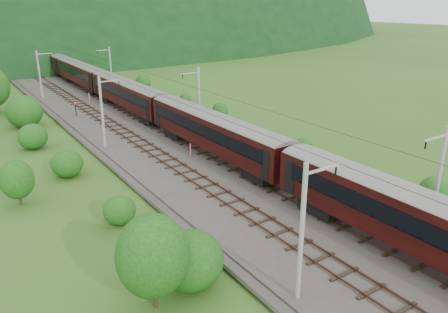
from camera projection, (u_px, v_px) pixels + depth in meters
ground at (370, 267)px, 27.68m from camera, size 600.00×600.00×0.00m
railbed at (270, 206)px, 35.51m from camera, size 14.00×220.00×0.30m
track_left at (247, 211)px, 34.19m from camera, size 2.40×220.00×0.27m
track_right at (293, 197)px, 36.68m from camera, size 2.40×220.00×0.27m
catenary_left at (103, 111)px, 48.20m from camera, size 2.54×192.28×8.00m
catenary_right at (198, 98)px, 54.54m from camera, size 2.54×192.28×8.00m
overhead_wires at (274, 124)px, 33.18m from camera, size 4.83×198.00×0.03m
train at (129, 90)px, 63.85m from camera, size 3.15×174.62×5.49m
hazard_post_near at (89, 97)px, 72.73m from camera, size 0.14×0.14×1.28m
hazard_post_far at (190, 150)px, 46.61m from camera, size 0.14×0.14×1.33m
signal at (76, 108)px, 62.74m from camera, size 0.21×0.21×1.90m
vegetation_left at (65, 170)px, 36.70m from camera, size 12.83×145.07×6.99m
vegetation_right at (395, 175)px, 39.09m from camera, size 5.02×106.78×3.15m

